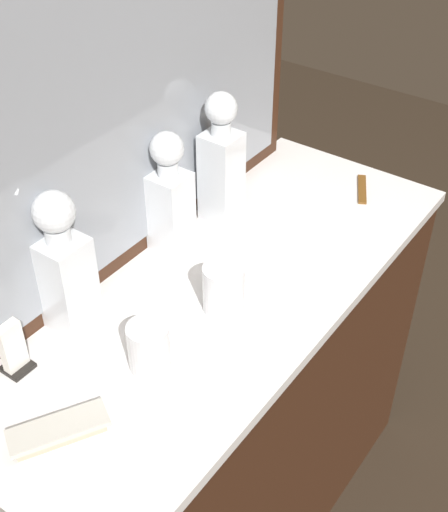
{
  "coord_description": "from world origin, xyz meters",
  "views": [
    {
      "loc": [
        -0.9,
        -0.65,
        1.86
      ],
      "look_at": [
        0.0,
        0.0,
        0.99
      ],
      "focal_mm": 48.58,
      "sensor_mm": 36.0,
      "label": 1
    }
  ],
  "objects_px": {
    "crystal_decanter_left": "(170,203)",
    "crystal_decanter_far_right": "(65,274)",
    "crystal_decanter_right": "(221,170)",
    "silver_brush_center": "(57,429)",
    "crystal_tumbler_front": "(224,290)",
    "crystal_tumbler_rear": "(149,349)",
    "napkin_holder": "(13,351)",
    "tortoiseshell_comb": "(362,189)"
  },
  "relations": [
    {
      "from": "crystal_tumbler_rear",
      "to": "tortoiseshell_comb",
      "type": "distance_m",
      "value": 0.77
    },
    {
      "from": "crystal_tumbler_front",
      "to": "crystal_decanter_right",
      "type": "bearing_deg",
      "value": 36.6
    },
    {
      "from": "crystal_tumbler_rear",
      "to": "silver_brush_center",
      "type": "distance_m",
      "value": 0.21
    },
    {
      "from": "crystal_decanter_far_right",
      "to": "crystal_tumbler_rear",
      "type": "xyz_separation_m",
      "value": [
        -0.0,
        -0.2,
        -0.08
      ]
    },
    {
      "from": "crystal_decanter_right",
      "to": "silver_brush_center",
      "type": "xyz_separation_m",
      "value": [
        -0.68,
        -0.15,
        -0.12
      ]
    },
    {
      "from": "silver_brush_center",
      "to": "napkin_holder",
      "type": "bearing_deg",
      "value": 70.49
    },
    {
      "from": "crystal_decanter_far_right",
      "to": "crystal_decanter_right",
      "type": "xyz_separation_m",
      "value": [
        0.47,
        -0.02,
        0.01
      ]
    },
    {
      "from": "crystal_decanter_far_right",
      "to": "silver_brush_center",
      "type": "bearing_deg",
      "value": -139.97
    },
    {
      "from": "crystal_decanter_left",
      "to": "crystal_tumbler_front",
      "type": "relative_size",
      "value": 2.74
    },
    {
      "from": "crystal_tumbler_rear",
      "to": "crystal_tumbler_front",
      "type": "bearing_deg",
      "value": -4.87
    },
    {
      "from": "crystal_decanter_far_right",
      "to": "crystal_decanter_left",
      "type": "distance_m",
      "value": 0.31
    },
    {
      "from": "crystal_tumbler_front",
      "to": "tortoiseshell_comb",
      "type": "distance_m",
      "value": 0.57
    },
    {
      "from": "crystal_decanter_far_right",
      "to": "crystal_decanter_left",
      "type": "xyz_separation_m",
      "value": [
        0.31,
        -0.0,
        -0.01
      ]
    },
    {
      "from": "crystal_decanter_far_right",
      "to": "tortoiseshell_comb",
      "type": "distance_m",
      "value": 0.82
    },
    {
      "from": "crystal_decanter_right",
      "to": "crystal_tumbler_rear",
      "type": "distance_m",
      "value": 0.51
    },
    {
      "from": "crystal_decanter_far_right",
      "to": "silver_brush_center",
      "type": "distance_m",
      "value": 0.3
    },
    {
      "from": "crystal_decanter_left",
      "to": "crystal_decanter_right",
      "type": "bearing_deg",
      "value": -7.31
    },
    {
      "from": "crystal_decanter_left",
      "to": "silver_brush_center",
      "type": "height_order",
      "value": "crystal_decanter_left"
    },
    {
      "from": "crystal_decanter_left",
      "to": "napkin_holder",
      "type": "xyz_separation_m",
      "value": [
        -0.46,
        -0.0,
        -0.07
      ]
    },
    {
      "from": "crystal_decanter_far_right",
      "to": "silver_brush_center",
      "type": "height_order",
      "value": "crystal_decanter_far_right"
    },
    {
      "from": "crystal_decanter_far_right",
      "to": "crystal_tumbler_front",
      "type": "distance_m",
      "value": 0.31
    },
    {
      "from": "crystal_tumbler_rear",
      "to": "crystal_decanter_left",
      "type": "bearing_deg",
      "value": 32.7
    },
    {
      "from": "crystal_decanter_far_right",
      "to": "napkin_holder",
      "type": "xyz_separation_m",
      "value": [
        -0.15,
        -0.01,
        -0.08
      ]
    },
    {
      "from": "crystal_decanter_left",
      "to": "crystal_tumbler_front",
      "type": "xyz_separation_m",
      "value": [
        -0.1,
        -0.22,
        -0.07
      ]
    },
    {
      "from": "crystal_tumbler_rear",
      "to": "napkin_holder",
      "type": "bearing_deg",
      "value": 127.49
    },
    {
      "from": "crystal_tumbler_rear",
      "to": "silver_brush_center",
      "type": "relative_size",
      "value": 0.56
    },
    {
      "from": "crystal_decanter_left",
      "to": "crystal_decanter_right",
      "type": "height_order",
      "value": "crystal_decanter_right"
    },
    {
      "from": "napkin_holder",
      "to": "silver_brush_center",
      "type": "bearing_deg",
      "value": -109.51
    },
    {
      "from": "crystal_decanter_far_right",
      "to": "crystal_decanter_right",
      "type": "distance_m",
      "value": 0.47
    },
    {
      "from": "crystal_decanter_left",
      "to": "napkin_holder",
      "type": "bearing_deg",
      "value": -179.52
    },
    {
      "from": "crystal_decanter_far_right",
      "to": "crystal_tumbler_rear",
      "type": "height_order",
      "value": "crystal_decanter_far_right"
    },
    {
      "from": "crystal_decanter_far_right",
      "to": "crystal_tumbler_front",
      "type": "bearing_deg",
      "value": -46.83
    },
    {
      "from": "crystal_decanter_left",
      "to": "crystal_tumbler_rear",
      "type": "relative_size",
      "value": 2.93
    },
    {
      "from": "crystal_decanter_right",
      "to": "tortoiseshell_comb",
      "type": "height_order",
      "value": "crystal_decanter_right"
    },
    {
      "from": "crystal_decanter_right",
      "to": "napkin_holder",
      "type": "relative_size",
      "value": 2.9
    },
    {
      "from": "crystal_tumbler_front",
      "to": "crystal_tumbler_rear",
      "type": "height_order",
      "value": "crystal_tumbler_front"
    },
    {
      "from": "silver_brush_center",
      "to": "napkin_holder",
      "type": "distance_m",
      "value": 0.18
    },
    {
      "from": "crystal_decanter_left",
      "to": "crystal_tumbler_front",
      "type": "height_order",
      "value": "crystal_decanter_left"
    },
    {
      "from": "crystal_decanter_far_right",
      "to": "crystal_decanter_right",
      "type": "height_order",
      "value": "crystal_decanter_right"
    },
    {
      "from": "crystal_decanter_left",
      "to": "crystal_decanter_far_right",
      "type": "bearing_deg",
      "value": 179.3
    },
    {
      "from": "crystal_decanter_left",
      "to": "silver_brush_center",
      "type": "relative_size",
      "value": 1.66
    },
    {
      "from": "crystal_tumbler_front",
      "to": "napkin_holder",
      "type": "bearing_deg",
      "value": 149.27
    }
  ]
}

